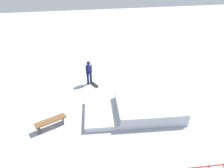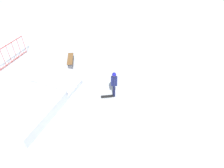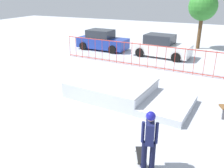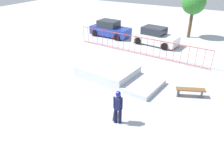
# 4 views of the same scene
# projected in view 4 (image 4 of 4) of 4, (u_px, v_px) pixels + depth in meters

# --- Properties ---
(ground_plane) EXTENTS (60.00, 60.00, 0.00)m
(ground_plane) POSITION_uv_depth(u_px,v_px,m) (99.00, 84.00, 14.13)
(ground_plane) COLOR #B2B7C1
(skate_ramp) EXTENTS (5.64, 3.15, 0.74)m
(skate_ramp) POSITION_uv_depth(u_px,v_px,m) (113.00, 74.00, 14.64)
(skate_ramp) COLOR silver
(skate_ramp) RESTS_ON ground
(skater) EXTENTS (0.43, 0.43, 1.73)m
(skater) POSITION_uv_depth(u_px,v_px,m) (118.00, 105.00, 10.22)
(skater) COLOR black
(skater) RESTS_ON ground
(skateboard) EXTENTS (0.51, 0.81, 0.09)m
(skateboard) POSITION_uv_depth(u_px,v_px,m) (115.00, 116.00, 11.05)
(skateboard) COLOR black
(skateboard) RESTS_ON ground
(perimeter_fence) EXTENTS (11.62, 0.95, 1.50)m
(perimeter_fence) POSITION_uv_depth(u_px,v_px,m) (138.00, 45.00, 18.36)
(perimeter_fence) COLOR #B22D23
(perimeter_fence) RESTS_ON ground
(park_bench) EXTENTS (1.63, 0.98, 0.48)m
(park_bench) POSITION_uv_depth(u_px,v_px,m) (190.00, 91.00, 12.63)
(park_bench) COLOR brown
(park_bench) RESTS_ON ground
(parked_car_blue) EXTENTS (4.20, 2.13, 1.60)m
(parked_car_blue) POSITION_uv_depth(u_px,v_px,m) (110.00, 29.00, 22.91)
(parked_car_blue) COLOR #1E3899
(parked_car_blue) RESTS_ON ground
(parked_car_white) EXTENTS (4.28, 2.31, 1.60)m
(parked_car_white) POSITION_uv_depth(u_px,v_px,m) (155.00, 37.00, 20.57)
(parked_car_white) COLOR white
(parked_car_white) RESTS_ON ground
(distant_tree) EXTENTS (2.26, 2.26, 4.53)m
(distant_tree) POSITION_uv_depth(u_px,v_px,m) (194.00, 3.00, 21.34)
(distant_tree) COLOR brown
(distant_tree) RESTS_ON ground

